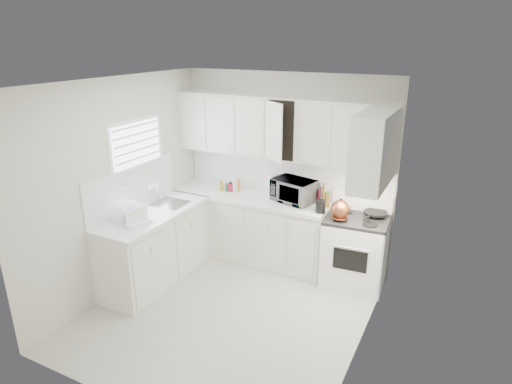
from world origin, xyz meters
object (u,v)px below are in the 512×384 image
Objects in this scene: microwave at (294,188)px; rice_cooker at (281,189)px; stove at (355,242)px; utensil_crock at (321,198)px; dish_rack at (130,212)px; tea_kettle at (340,208)px.

microwave reaches higher than rice_cooker.
stove is 2.92× the size of utensil_crock.
stove is at bearing 44.49° from dish_rack.
microwave is 1.28× the size of dish_rack.
utensil_crock reaches higher than rice_cooker.
utensil_crock reaches higher than tea_kettle.
utensil_crock reaches higher than stove.
dish_rack is (-2.18, -1.24, -0.01)m from tea_kettle.
dish_rack is at bearing -146.39° from utensil_crock.
microwave reaches higher than dish_rack.
microwave is 2.05× the size of rice_cooker.
utensil_crock reaches higher than microwave.
utensil_crock is (-0.26, 0.04, 0.08)m from tea_kettle.
rice_cooker is at bearing -171.16° from microwave.
utensil_crock is (-0.44, -0.12, 0.57)m from stove.
dish_rack reaches higher than stove.
tea_kettle is (-0.18, -0.16, 0.49)m from stove.
utensil_crock is 0.94× the size of dish_rack.
rice_cooker is (-0.19, 0.02, -0.05)m from microwave.
rice_cooker is 0.67× the size of utensil_crock.
dish_rack is (-1.28, -1.51, -0.02)m from rice_cooker.
stove is at bearing 25.96° from tea_kettle.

